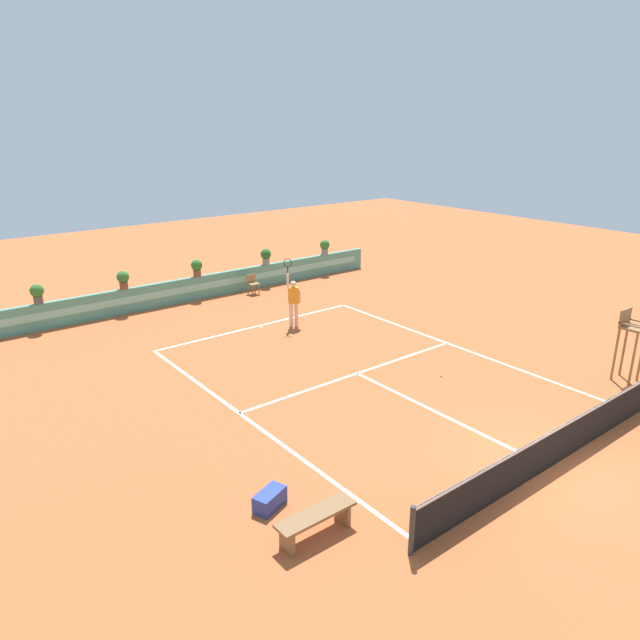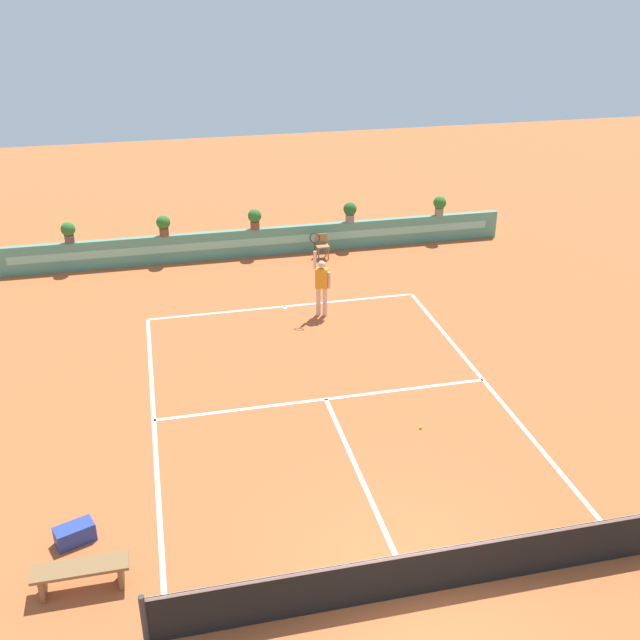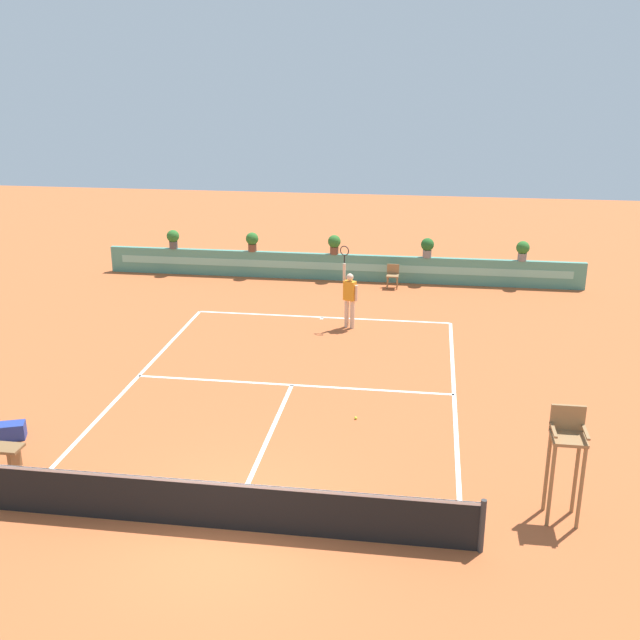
% 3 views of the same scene
% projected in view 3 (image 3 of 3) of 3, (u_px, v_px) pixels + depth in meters
% --- Properties ---
extents(ground_plane, '(60.00, 60.00, 0.00)m').
position_uv_depth(ground_plane, '(289.00, 391.00, 19.08)').
color(ground_plane, '#B2562D').
extents(court_lines, '(8.32, 11.94, 0.01)m').
position_uv_depth(court_lines, '(294.00, 380.00, 19.75)').
color(court_lines, white).
rests_on(court_lines, ground).
extents(net, '(8.92, 0.10, 1.00)m').
position_uv_depth(net, '(226.00, 504.00, 13.30)').
color(net, '#333333').
rests_on(net, ground).
extents(back_wall_barrier, '(18.00, 0.21, 1.00)m').
position_uv_depth(back_wall_barrier, '(339.00, 267.00, 28.64)').
color(back_wall_barrier, '#4C8E7A').
rests_on(back_wall_barrier, ground).
extents(umpire_chair, '(0.60, 0.60, 2.14)m').
position_uv_depth(umpire_chair, '(566.00, 451.00, 13.41)').
color(umpire_chair, olive).
rests_on(umpire_chair, ground).
extents(ball_kid_chair, '(0.44, 0.44, 0.85)m').
position_uv_depth(ball_kid_chair, '(393.00, 275.00, 27.68)').
color(ball_kid_chair, olive).
rests_on(ball_kid_chair, ground).
extents(gear_bag, '(0.78, 0.58, 0.36)m').
position_uv_depth(gear_bag, '(9.00, 431.00, 16.64)').
color(gear_bag, navy).
rests_on(gear_bag, ground).
extents(tennis_player, '(0.58, 0.34, 2.58)m').
position_uv_depth(tennis_player, '(350.00, 295.00, 23.33)').
color(tennis_player, beige).
rests_on(tennis_player, ground).
extents(tennis_ball_near_baseline, '(0.07, 0.07, 0.07)m').
position_uv_depth(tennis_ball_near_baseline, '(356.00, 418.00, 17.59)').
color(tennis_ball_near_baseline, '#CCE033').
rests_on(tennis_ball_near_baseline, ground).
extents(potted_plant_left, '(0.48, 0.48, 0.72)m').
position_uv_depth(potted_plant_left, '(252.00, 241.00, 28.81)').
color(potted_plant_left, brown).
rests_on(potted_plant_left, back_wall_barrier).
extents(potted_plant_far_right, '(0.48, 0.48, 0.72)m').
position_uv_depth(potted_plant_far_right, '(523.00, 250.00, 27.43)').
color(potted_plant_far_right, gray).
rests_on(potted_plant_far_right, back_wall_barrier).
extents(potted_plant_far_left, '(0.48, 0.48, 0.72)m').
position_uv_depth(potted_plant_far_left, '(173.00, 238.00, 29.23)').
color(potted_plant_far_left, '#514C47').
rests_on(potted_plant_far_left, back_wall_barrier).
extents(potted_plant_centre, '(0.48, 0.48, 0.72)m').
position_uv_depth(potted_plant_centre, '(334.00, 243.00, 28.38)').
color(potted_plant_centre, brown).
rests_on(potted_plant_centre, back_wall_barrier).
extents(potted_plant_right, '(0.48, 0.48, 0.72)m').
position_uv_depth(potted_plant_right, '(427.00, 246.00, 27.90)').
color(potted_plant_right, gray).
rests_on(potted_plant_right, back_wall_barrier).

